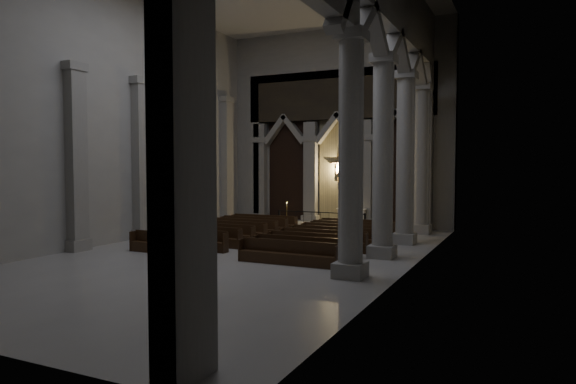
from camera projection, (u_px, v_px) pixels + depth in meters
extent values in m
plane|color=#9D9A94|center=(244.00, 253.00, 21.45)|extent=(24.00, 24.00, 0.00)
cube|color=#9A9890|center=(340.00, 128.00, 31.96)|extent=(14.00, 0.10, 12.00)
cube|color=#9A9890|center=(114.00, 116.00, 24.12)|extent=(0.10, 24.00, 12.00)
cube|color=#9A9890|center=(414.00, 100.00, 18.14)|extent=(0.10, 24.00, 12.00)
cube|color=gray|center=(260.00, 173.00, 33.97)|extent=(0.80, 0.50, 6.40)
cube|color=gray|center=(261.00, 217.00, 34.12)|extent=(1.05, 0.70, 0.50)
cube|color=gray|center=(260.00, 140.00, 33.85)|extent=(1.00, 0.65, 0.35)
cube|color=gray|center=(311.00, 173.00, 32.43)|extent=(0.80, 0.50, 6.40)
cube|color=gray|center=(310.00, 219.00, 32.58)|extent=(1.05, 0.70, 0.50)
cube|color=gray|center=(311.00, 139.00, 32.32)|extent=(1.00, 0.65, 0.35)
cube|color=gray|center=(366.00, 173.00, 30.89)|extent=(0.80, 0.50, 6.40)
cube|color=gray|center=(365.00, 222.00, 31.04)|extent=(1.05, 0.70, 0.50)
cube|color=gray|center=(366.00, 137.00, 30.78)|extent=(1.00, 0.65, 0.35)
cube|color=gray|center=(426.00, 174.00, 29.35)|extent=(0.80, 0.50, 6.40)
cube|color=gray|center=(426.00, 225.00, 29.51)|extent=(1.05, 0.70, 0.50)
cube|color=gray|center=(427.00, 136.00, 29.24)|extent=(1.00, 0.65, 0.35)
cube|color=black|center=(287.00, 168.00, 33.50)|extent=(2.60, 0.15, 7.00)
cube|color=#9A8E63|center=(339.00, 168.00, 31.96)|extent=(2.60, 0.15, 7.00)
cube|color=black|center=(397.00, 168.00, 30.42)|extent=(2.60, 0.15, 7.00)
cube|color=black|center=(338.00, 95.00, 31.41)|extent=(12.00, 0.50, 3.00)
cube|color=gray|center=(250.00, 153.00, 34.24)|extent=(1.60, 0.50, 9.00)
cube|color=gray|center=(441.00, 151.00, 28.94)|extent=(1.60, 0.50, 9.00)
cube|color=gray|center=(338.00, 53.00, 31.28)|extent=(14.00, 0.50, 3.00)
plane|color=#E9BC69|center=(339.00, 168.00, 31.93)|extent=(1.50, 0.00, 1.50)
cube|color=brown|center=(339.00, 168.00, 31.85)|extent=(0.13, 0.08, 1.80)
cube|color=brown|center=(339.00, 163.00, 31.83)|extent=(1.10, 0.08, 0.13)
cube|color=tan|center=(338.00, 169.00, 31.80)|extent=(0.26, 0.10, 0.60)
sphere|color=tan|center=(338.00, 163.00, 31.78)|extent=(0.17, 0.17, 0.17)
cylinder|color=tan|center=(334.00, 163.00, 31.89)|extent=(0.45, 0.08, 0.08)
cylinder|color=tan|center=(342.00, 163.00, 31.67)|extent=(0.45, 0.08, 0.08)
cube|color=gray|center=(421.00, 229.00, 27.66)|extent=(1.00, 1.00, 0.50)
cylinder|color=gray|center=(422.00, 159.00, 27.46)|extent=(0.70, 0.70, 7.50)
cube|color=gray|center=(423.00, 87.00, 27.26)|extent=(0.95, 0.95, 0.35)
cube|color=gray|center=(404.00, 238.00, 24.05)|extent=(1.00, 1.00, 0.50)
cylinder|color=gray|center=(405.00, 158.00, 23.85)|extent=(0.70, 0.70, 7.50)
cube|color=gray|center=(406.00, 75.00, 23.65)|extent=(0.95, 0.95, 0.35)
cube|color=gray|center=(382.00, 251.00, 20.44)|extent=(1.00, 1.00, 0.50)
cylinder|color=gray|center=(383.00, 157.00, 20.24)|extent=(0.70, 0.70, 7.50)
cube|color=gray|center=(384.00, 59.00, 20.04)|extent=(0.95, 0.95, 0.35)
cube|color=gray|center=(350.00, 270.00, 16.83)|extent=(1.00, 1.00, 0.50)
cylinder|color=gray|center=(351.00, 156.00, 16.63)|extent=(0.70, 0.70, 7.50)
cube|color=gray|center=(352.00, 35.00, 16.43)|extent=(0.95, 0.95, 0.35)
cube|color=gray|center=(428.00, 149.00, 29.15)|extent=(0.55, 1.20, 9.20)
cube|color=gray|center=(182.00, 111.00, 8.57)|extent=(0.55, 1.20, 9.20)
cube|color=gray|center=(227.00, 219.00, 32.89)|extent=(0.60, 1.00, 0.50)
cube|color=gray|center=(227.00, 160.00, 32.69)|extent=(0.50, 0.80, 7.50)
cube|color=gray|center=(227.00, 99.00, 32.49)|extent=(0.60, 1.00, 0.35)
cube|color=gray|center=(190.00, 225.00, 29.28)|extent=(0.60, 1.00, 0.50)
cube|color=gray|center=(189.00, 160.00, 29.08)|extent=(0.50, 0.80, 7.50)
cube|color=gray|center=(189.00, 91.00, 28.88)|extent=(0.60, 1.00, 0.35)
cube|color=gray|center=(142.00, 234.00, 25.67)|extent=(0.60, 1.00, 0.50)
cube|color=gray|center=(141.00, 159.00, 25.47)|extent=(0.50, 0.80, 7.50)
cube|color=gray|center=(140.00, 81.00, 25.27)|extent=(0.60, 1.00, 0.35)
cube|color=gray|center=(78.00, 245.00, 22.06)|extent=(0.60, 1.00, 0.50)
cube|color=gray|center=(76.00, 158.00, 21.86)|extent=(0.50, 0.80, 7.50)
cube|color=gray|center=(75.00, 67.00, 21.66)|extent=(0.60, 1.00, 0.35)
cube|color=gray|center=(332.00, 225.00, 31.01)|extent=(8.50, 2.60, 0.15)
cube|color=silver|center=(352.00, 216.00, 31.06)|extent=(1.68, 0.65, 0.88)
cube|color=silver|center=(352.00, 209.00, 31.04)|extent=(1.82, 0.73, 0.04)
cube|color=black|center=(320.00, 212.00, 29.23)|extent=(5.25, 0.05, 0.05)
cube|color=black|center=(279.00, 219.00, 30.38)|extent=(0.09, 0.09, 1.05)
cube|color=black|center=(365.00, 223.00, 28.13)|extent=(0.09, 0.09, 1.05)
cylinder|color=black|center=(287.00, 219.00, 30.15)|extent=(0.02, 0.02, 0.97)
cylinder|color=black|center=(295.00, 220.00, 29.93)|extent=(0.02, 0.02, 0.97)
cylinder|color=black|center=(304.00, 220.00, 29.71)|extent=(0.02, 0.02, 0.97)
cylinder|color=black|center=(312.00, 221.00, 29.48)|extent=(0.02, 0.02, 0.97)
cylinder|color=black|center=(320.00, 221.00, 29.26)|extent=(0.02, 0.02, 0.97)
cylinder|color=black|center=(329.00, 222.00, 29.03)|extent=(0.02, 0.02, 0.97)
cylinder|color=black|center=(338.00, 222.00, 28.81)|extent=(0.02, 0.02, 0.97)
cylinder|color=black|center=(347.00, 222.00, 28.58)|extent=(0.02, 0.02, 0.97)
cylinder|color=black|center=(356.00, 223.00, 28.36)|extent=(0.02, 0.02, 0.97)
cylinder|color=#A78433|center=(287.00, 225.00, 31.25)|extent=(0.24, 0.24, 0.05)
cylinder|color=#A78433|center=(287.00, 216.00, 31.22)|extent=(0.04, 0.04, 1.16)
cylinder|color=#A78433|center=(287.00, 206.00, 31.19)|extent=(0.12, 0.12, 0.02)
cylinder|color=#ECE1C7|center=(287.00, 205.00, 31.18)|extent=(0.05, 0.05, 0.20)
sphere|color=#E5C450|center=(287.00, 203.00, 31.17)|extent=(0.04, 0.04, 0.04)
cylinder|color=#A78433|center=(375.00, 231.00, 28.35)|extent=(0.28, 0.28, 0.06)
cylinder|color=#A78433|center=(376.00, 219.00, 28.31)|extent=(0.04, 0.04, 1.32)
cylinder|color=#A78433|center=(376.00, 208.00, 28.28)|extent=(0.14, 0.14, 0.02)
cylinder|color=#ECE1C7|center=(376.00, 205.00, 28.27)|extent=(0.06, 0.06, 0.23)
sphere|color=#E5C450|center=(376.00, 203.00, 28.26)|extent=(0.05, 0.05, 0.05)
cube|color=black|center=(264.00, 227.00, 28.80)|extent=(3.93, 0.37, 0.42)
cube|color=black|center=(265.00, 219.00, 28.93)|extent=(3.93, 0.07, 0.47)
cube|color=black|center=(234.00, 222.00, 29.62)|extent=(0.06, 0.42, 0.84)
cube|color=black|center=(296.00, 225.00, 27.95)|extent=(0.06, 0.42, 0.84)
cube|color=black|center=(356.00, 232.00, 26.49)|extent=(3.93, 0.37, 0.42)
cube|color=black|center=(357.00, 224.00, 26.63)|extent=(3.93, 0.07, 0.47)
cube|color=black|center=(321.00, 226.00, 27.32)|extent=(0.06, 0.42, 0.84)
cube|color=black|center=(394.00, 230.00, 25.64)|extent=(0.06, 0.42, 0.84)
cube|color=black|center=(254.00, 229.00, 27.73)|extent=(3.93, 0.37, 0.42)
cube|color=black|center=(255.00, 221.00, 27.86)|extent=(3.93, 0.07, 0.47)
cube|color=black|center=(223.00, 224.00, 28.55)|extent=(0.06, 0.42, 0.84)
cube|color=black|center=(286.00, 227.00, 26.88)|extent=(0.06, 0.42, 0.84)
cube|color=black|center=(349.00, 235.00, 25.42)|extent=(3.93, 0.37, 0.42)
cube|color=black|center=(350.00, 226.00, 25.56)|extent=(3.93, 0.07, 0.47)
cube|color=black|center=(312.00, 229.00, 26.25)|extent=(0.06, 0.42, 0.84)
cube|color=black|center=(388.00, 233.00, 24.57)|extent=(0.06, 0.42, 0.84)
cube|color=black|center=(242.00, 232.00, 26.65)|extent=(3.93, 0.37, 0.42)
cube|color=black|center=(244.00, 223.00, 26.79)|extent=(3.93, 0.07, 0.47)
cube|color=black|center=(211.00, 226.00, 27.48)|extent=(0.06, 0.42, 0.84)
cube|color=black|center=(276.00, 230.00, 25.80)|extent=(0.06, 0.42, 0.84)
cube|color=black|center=(341.00, 238.00, 24.35)|extent=(3.93, 0.37, 0.42)
cube|color=black|center=(342.00, 229.00, 24.49)|extent=(3.93, 0.07, 0.47)
cube|color=black|center=(303.00, 232.00, 25.18)|extent=(0.06, 0.42, 0.84)
cube|color=black|center=(381.00, 236.00, 23.50)|extent=(0.06, 0.42, 0.84)
cube|color=black|center=(230.00, 235.00, 25.58)|extent=(3.93, 0.37, 0.42)
cube|color=black|center=(232.00, 226.00, 25.72)|extent=(3.93, 0.07, 0.47)
cube|color=black|center=(198.00, 229.00, 26.41)|extent=(0.06, 0.42, 0.84)
cube|color=black|center=(265.00, 233.00, 24.73)|extent=(0.06, 0.42, 0.84)
cube|color=black|center=(332.00, 242.00, 23.28)|extent=(3.93, 0.37, 0.42)
cube|color=black|center=(333.00, 232.00, 23.41)|extent=(3.93, 0.07, 0.47)
cube|color=black|center=(293.00, 235.00, 24.11)|extent=(0.06, 0.42, 0.84)
cube|color=black|center=(374.00, 240.00, 22.43)|extent=(0.06, 0.42, 0.84)
cube|color=black|center=(217.00, 238.00, 24.51)|extent=(3.93, 0.37, 0.42)
cube|color=black|center=(219.00, 228.00, 24.65)|extent=(3.93, 0.07, 0.47)
cube|color=black|center=(184.00, 231.00, 25.34)|extent=(0.06, 0.42, 0.84)
cube|color=black|center=(253.00, 236.00, 23.66)|extent=(0.06, 0.42, 0.84)
cube|color=black|center=(322.00, 245.00, 22.21)|extent=(3.93, 0.37, 0.42)
cube|color=black|center=(324.00, 235.00, 22.34)|extent=(3.93, 0.07, 0.47)
cube|color=black|center=(282.00, 238.00, 23.03)|extent=(0.06, 0.42, 0.84)
cube|color=black|center=(366.00, 244.00, 21.36)|extent=(0.06, 0.42, 0.84)
cube|color=black|center=(203.00, 241.00, 23.44)|extent=(3.93, 0.37, 0.42)
cube|color=black|center=(205.00, 231.00, 23.58)|extent=(3.93, 0.07, 0.47)
cube|color=black|center=(168.00, 234.00, 24.27)|extent=(0.06, 0.42, 0.84)
cube|color=black|center=(240.00, 239.00, 22.59)|extent=(0.06, 0.42, 0.84)
cube|color=black|center=(312.00, 250.00, 21.14)|extent=(3.93, 0.37, 0.42)
cube|color=black|center=(314.00, 238.00, 21.27)|extent=(3.93, 0.07, 0.47)
cube|color=black|center=(270.00, 241.00, 21.96)|extent=(0.06, 0.42, 0.84)
cube|color=black|center=(358.00, 248.00, 20.29)|extent=(0.06, 0.42, 0.84)
cube|color=black|center=(187.00, 245.00, 22.37)|extent=(3.93, 0.37, 0.42)
cube|color=black|center=(190.00, 234.00, 22.51)|extent=(3.93, 0.07, 0.47)
cube|color=black|center=(152.00, 237.00, 23.20)|extent=(0.06, 0.42, 0.84)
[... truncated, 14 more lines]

